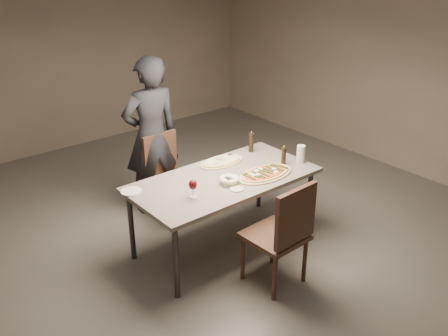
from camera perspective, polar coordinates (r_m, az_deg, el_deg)
room at (r=4.48m, az=-0.00°, el=6.42°), size 7.00×7.00×7.00m
dining_table at (r=4.74m, az=-0.00°, el=-1.73°), size 1.80×0.90×0.75m
zucchini_pizza at (r=4.78m, az=4.71°, el=-0.62°), size 0.61×0.34×0.05m
ham_pizza at (r=5.03m, az=-0.25°, el=0.76°), size 0.49×0.27×0.04m
bread_basket at (r=4.58m, az=0.61°, el=-1.37°), size 0.19×0.19×0.07m
oil_dish at (r=4.49m, az=1.45°, el=-2.43°), size 0.12×0.12×0.01m
pepper_mill_left at (r=5.27m, az=3.12°, el=2.98°), size 0.06×0.06×0.23m
pepper_mill_right at (r=4.99m, az=6.84°, el=1.42°), size 0.05×0.05×0.20m
carafe at (r=5.08m, az=8.77°, el=1.60°), size 0.09×0.09×0.18m
wine_glass at (r=4.32m, az=-3.58°, el=-1.99°), size 0.08×0.08×0.17m
side_plate at (r=4.53m, az=-10.57°, el=-2.65°), size 0.19×0.19×0.01m
chair_near at (r=4.28m, az=6.81°, el=-7.11°), size 0.49×0.49×1.00m
chair_far at (r=5.44m, az=-6.54°, el=-0.37°), size 0.45×0.45×0.92m
diner at (r=5.43m, az=-8.32°, el=3.60°), size 0.68×0.49×1.75m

